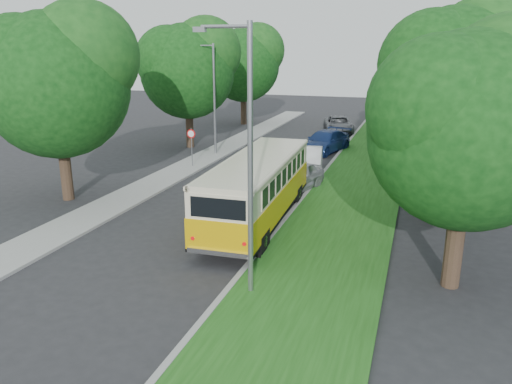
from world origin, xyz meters
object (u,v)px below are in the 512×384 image
(lamppost_near, at_px, (247,155))
(lamppost_far, at_px, (213,95))
(car_white, at_px, (309,160))
(car_silver, at_px, (294,178))
(car_blue, at_px, (325,142))
(car_grey, at_px, (339,124))
(vintage_bus, at_px, (258,190))

(lamppost_near, distance_m, lamppost_far, 20.53)
(car_white, bearing_deg, car_silver, -97.15)
(car_blue, bearing_deg, car_grey, 109.06)
(car_silver, bearing_deg, lamppost_near, -67.82)
(vintage_bus, xyz_separation_m, car_silver, (0.29, 5.19, -0.71))
(car_blue, bearing_deg, lamppost_far, -139.34)
(car_grey, bearing_deg, car_blue, -101.71)
(vintage_bus, xyz_separation_m, car_blue, (-0.05, 15.58, -0.69))
(car_white, bearing_deg, car_grey, 83.03)
(lamppost_far, relative_size, car_silver, 1.70)
(lamppost_near, distance_m, vintage_bus, 7.03)
(lamppost_near, relative_size, car_grey, 1.59)
(car_grey, bearing_deg, vintage_bus, -103.39)
(vintage_bus, distance_m, car_silver, 5.24)
(car_silver, height_order, car_white, car_silver)
(car_silver, relative_size, car_grey, 0.87)
(vintage_bus, bearing_deg, car_silver, 84.63)
(lamppost_far, distance_m, car_grey, 14.27)
(car_white, distance_m, car_blue, 6.06)
(lamppost_near, bearing_deg, lamppost_far, 115.71)
(vintage_bus, relative_size, car_silver, 2.23)
(car_grey, bearing_deg, car_silver, -102.22)
(vintage_bus, relative_size, car_blue, 1.87)
(lamppost_far, height_order, car_white, lamppost_far)
(car_blue, bearing_deg, car_white, -72.10)
(vintage_bus, bearing_deg, lamppost_near, -76.84)
(lamppost_far, bearing_deg, lamppost_near, -64.29)
(lamppost_near, bearing_deg, car_blue, 94.60)
(car_silver, height_order, car_grey, car_silver)
(lamppost_near, relative_size, lamppost_far, 1.07)
(car_silver, relative_size, car_white, 0.99)
(lamppost_far, bearing_deg, car_silver, -43.62)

